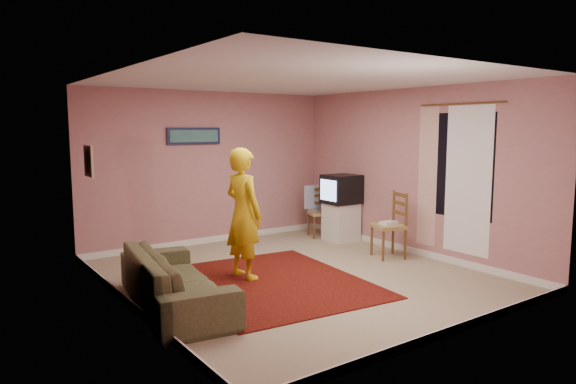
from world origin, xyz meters
TOP-DOWN VIEW (x-y plane):
  - ground at (0.00, 0.00)m, footprint 5.00×5.00m
  - wall_back at (0.00, 2.50)m, footprint 4.50×0.02m
  - wall_front at (0.00, -2.50)m, footprint 4.50×0.02m
  - wall_left at (-2.25, 0.00)m, footprint 0.02×5.00m
  - wall_right at (2.25, 0.00)m, footprint 0.02×5.00m
  - ceiling at (0.00, 0.00)m, footprint 4.50×5.00m
  - baseboard_back at (0.00, 2.49)m, footprint 4.50×0.02m
  - baseboard_front at (0.00, -2.49)m, footprint 4.50×0.02m
  - baseboard_left at (-2.24, 0.00)m, footprint 0.02×5.00m
  - baseboard_right at (2.24, 0.00)m, footprint 0.02×5.00m
  - window at (2.24, -0.90)m, footprint 0.01×1.10m
  - curtain_sheer at (2.23, -1.05)m, footprint 0.01×0.75m
  - curtain_floral at (2.21, -0.35)m, footprint 0.01×0.35m
  - curtain_rod at (2.20, -0.90)m, footprint 0.02×1.40m
  - picture_back at (-0.30, 2.47)m, footprint 0.95×0.04m
  - picture_left at (-2.22, 1.60)m, footprint 0.04×0.38m
  - area_rug at (-0.42, -0.08)m, footprint 2.41×2.90m
  - tv_cabinet at (1.95, 1.31)m, footprint 0.52×0.47m
  - crt_tv at (1.94, 1.31)m, footprint 0.60×0.54m
  - chair_a at (1.85, 1.78)m, footprint 0.50×0.49m
  - dvd_player at (1.85, 1.78)m, footprint 0.39×0.30m
  - blue_throw at (1.85, 1.97)m, footprint 0.41×0.05m
  - chair_b at (1.75, -0.02)m, footprint 0.56×0.57m
  - game_console at (1.75, -0.02)m, footprint 0.25×0.18m
  - sofa at (-1.80, -0.19)m, footprint 1.13×2.23m
  - person at (-0.62, 0.32)m, footprint 0.50×0.68m

SIDE VIEW (x-z plane):
  - ground at x=0.00m, z-range 0.00..0.00m
  - area_rug at x=-0.42m, z-range 0.00..0.01m
  - baseboard_back at x=0.00m, z-range 0.00..0.10m
  - baseboard_front at x=0.00m, z-range 0.00..0.10m
  - baseboard_left at x=-2.24m, z-range 0.00..0.10m
  - baseboard_right at x=2.24m, z-range 0.00..0.10m
  - sofa at x=-1.80m, z-range 0.00..0.62m
  - tv_cabinet at x=1.95m, z-range 0.00..0.66m
  - dvd_player at x=1.85m, z-range 0.46..0.52m
  - game_console at x=1.75m, z-range 0.52..0.56m
  - chair_a at x=1.85m, z-range 0.30..0.79m
  - chair_b at x=1.75m, z-range 0.34..0.89m
  - blue_throw at x=1.85m, z-range 0.51..0.93m
  - person at x=-0.62m, z-range 0.00..1.73m
  - crt_tv at x=1.94m, z-range 0.66..1.17m
  - curtain_sheer at x=2.23m, z-range 0.20..2.30m
  - curtain_floral at x=2.21m, z-range 0.20..2.30m
  - wall_back at x=0.00m, z-range 0.00..2.60m
  - wall_front at x=0.00m, z-range 0.00..2.60m
  - wall_left at x=-2.25m, z-range 0.00..2.60m
  - wall_right at x=2.25m, z-range 0.00..2.60m
  - window at x=2.24m, z-range 0.70..2.20m
  - picture_left at x=-2.22m, z-range 1.34..1.76m
  - picture_back at x=-0.30m, z-range 1.71..1.99m
  - curtain_rod at x=2.20m, z-range 2.31..2.33m
  - ceiling at x=0.00m, z-range 2.59..2.61m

